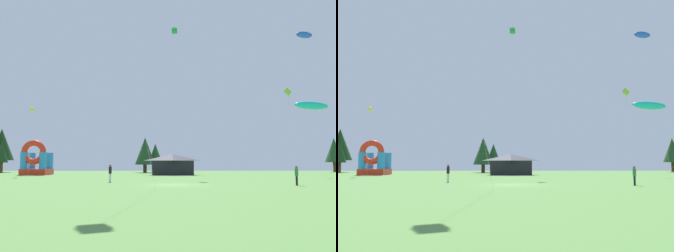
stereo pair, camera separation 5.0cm
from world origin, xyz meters
The scene contains 15 objects.
ground_plane centered at (0.00, 0.00, 0.00)m, with size 120.00×120.00×0.00m, color #5B8C42.
kite_yellow_parafoil centered at (-20.74, 24.01, 10.23)m, with size 1.86×4.80×10.62m.
kite_blue_parafoil centered at (16.15, 9.21, 17.13)m, with size 3.89×2.75×17.66m.
kite_cyan_parafoil centered at (12.86, 0.26, 7.22)m, with size 4.02×1.46×7.76m.
kite_lime_diamond centered at (18.97, 23.06, 12.84)m, with size 2.87×2.01×13.45m.
kite_green_box centered at (1.18, 21.69, 21.94)m, with size 6.15×5.05×22.49m.
person_midfield centered at (10.70, -1.26, 1.00)m, with size 0.41×0.41×1.68m.
person_near_camera centered at (-6.12, 4.85, 1.06)m, with size 0.42×0.42×1.78m.
inflatable_orange_dome centered at (-21.23, 28.36, 1.97)m, with size 4.18×4.95×5.62m.
festival_tent centered at (1.10, 26.89, 1.69)m, with size 6.58×3.79×3.37m.
tree_row_1 centered at (-34.06, 45.35, 5.74)m, with size 5.22×5.22×9.09m.
tree_row_2 centered at (-32.07, 40.83, 4.00)m, with size 2.58×2.58×6.09m.
tree_row_3 centered at (-3.84, 41.81, 4.32)m, with size 4.07×4.07×7.09m.
tree_row_4 centered at (-1.79, 43.66, 3.72)m, with size 3.17×3.17×5.89m.
tree_row_5 centered at (36.77, 45.74, 4.65)m, with size 3.92×3.92×7.29m.
Camera 1 is at (-1.30, -33.14, 1.93)m, focal length 39.62 mm.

